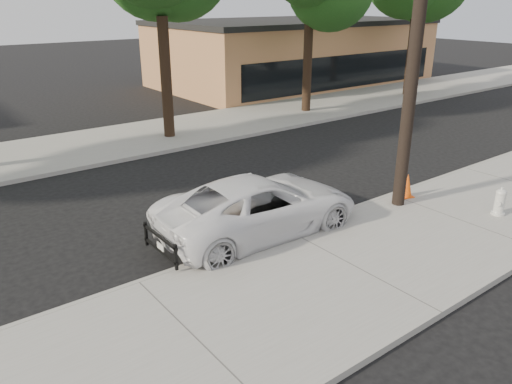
# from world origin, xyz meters

# --- Properties ---
(ground) EXTENTS (120.00, 120.00, 0.00)m
(ground) POSITION_xyz_m (0.00, 0.00, 0.00)
(ground) COLOR black
(ground) RESTS_ON ground
(near_sidewalk) EXTENTS (90.00, 4.40, 0.15)m
(near_sidewalk) POSITION_xyz_m (0.00, -4.30, 0.07)
(near_sidewalk) COLOR gray
(near_sidewalk) RESTS_ON ground
(far_sidewalk) EXTENTS (90.00, 5.00, 0.15)m
(far_sidewalk) POSITION_xyz_m (0.00, 8.50, 0.07)
(far_sidewalk) COLOR gray
(far_sidewalk) RESTS_ON ground
(curb_near) EXTENTS (90.00, 0.12, 0.16)m
(curb_near) POSITION_xyz_m (0.00, -2.10, 0.07)
(curb_near) COLOR #9E9B93
(curb_near) RESTS_ON ground
(building_main) EXTENTS (18.00, 10.00, 4.00)m
(building_main) POSITION_xyz_m (16.00, 16.00, 2.00)
(building_main) COLOR tan
(building_main) RESTS_ON ground
(utility_pole) EXTENTS (1.40, 0.34, 9.00)m
(utility_pole) POSITION_xyz_m (3.60, -2.70, 4.70)
(utility_pole) COLOR black
(utility_pole) RESTS_ON near_sidewalk
(police_cruiser) EXTENTS (5.36, 2.63, 1.46)m
(police_cruiser) POSITION_xyz_m (-0.45, -1.54, 0.73)
(police_cruiser) COLOR white
(police_cruiser) RESTS_ON ground
(fire_hydrant) EXTENTS (0.39, 0.35, 0.72)m
(fire_hydrant) POSITION_xyz_m (5.12, -4.79, 0.50)
(fire_hydrant) COLOR silver
(fire_hydrant) RESTS_ON near_sidewalk
(traffic_cone) EXTENTS (0.44, 0.44, 0.70)m
(traffic_cone) POSITION_xyz_m (4.23, -2.50, 0.49)
(traffic_cone) COLOR #F3550C
(traffic_cone) RESTS_ON near_sidewalk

